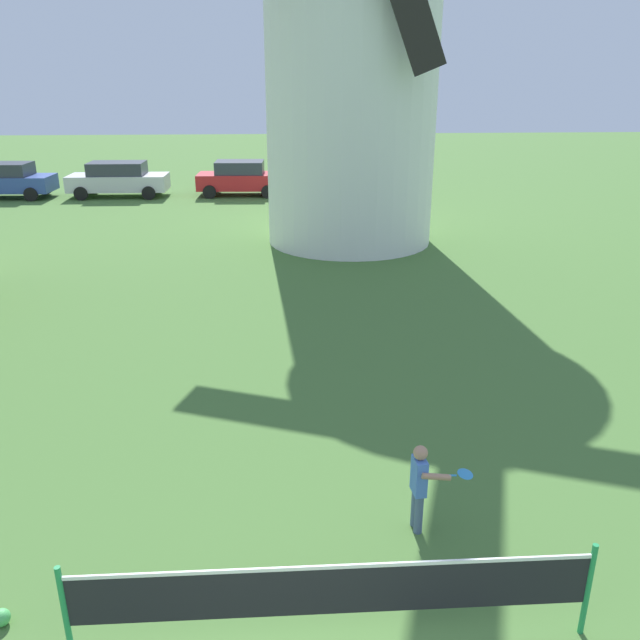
{
  "coord_description": "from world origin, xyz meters",
  "views": [
    {
      "loc": [
        -0.06,
        -2.88,
        5.38
      ],
      "look_at": [
        0.35,
        4.1,
        2.73
      ],
      "focal_mm": 36.82,
      "sensor_mm": 36.0,
      "label": 1
    }
  ],
  "objects_px": {
    "tennis_net": "(332,590)",
    "player_far": "(421,483)",
    "windmill": "(353,11)",
    "parked_car_mustard": "(357,176)",
    "parked_car_red": "(240,178)",
    "parked_car_blue": "(5,180)",
    "stray_ball": "(1,618)",
    "parked_car_silver": "(118,179)"
  },
  "relations": [
    {
      "from": "parked_car_red",
      "to": "tennis_net",
      "type": "bearing_deg",
      "value": -84.97
    },
    {
      "from": "parked_car_blue",
      "to": "parked_car_mustard",
      "type": "bearing_deg",
      "value": 1.22
    },
    {
      "from": "windmill",
      "to": "parked_car_silver",
      "type": "bearing_deg",
      "value": 137.11
    },
    {
      "from": "stray_ball",
      "to": "player_far",
      "type": "bearing_deg",
      "value": 15.28
    },
    {
      "from": "player_far",
      "to": "stray_ball",
      "type": "bearing_deg",
      "value": -164.72
    },
    {
      "from": "stray_ball",
      "to": "parked_car_silver",
      "type": "distance_m",
      "value": 25.66
    },
    {
      "from": "tennis_net",
      "to": "parked_car_red",
      "type": "relative_size",
      "value": 1.31
    },
    {
      "from": "parked_car_red",
      "to": "stray_ball",
      "type": "bearing_deg",
      "value": -92.56
    },
    {
      "from": "windmill",
      "to": "tennis_net",
      "type": "xyz_separation_m",
      "value": [
        -1.87,
        -16.75,
        -6.41
      ]
    },
    {
      "from": "player_far",
      "to": "parked_car_red",
      "type": "distance_m",
      "value": 24.31
    },
    {
      "from": "stray_ball",
      "to": "parked_car_mustard",
      "type": "xyz_separation_m",
      "value": [
        6.59,
        25.62,
        0.72
      ]
    },
    {
      "from": "windmill",
      "to": "tennis_net",
      "type": "distance_m",
      "value": 18.03
    },
    {
      "from": "tennis_net",
      "to": "player_far",
      "type": "xyz_separation_m",
      "value": [
        1.22,
        1.72,
        -0.01
      ]
    },
    {
      "from": "parked_car_red",
      "to": "parked_car_mustard",
      "type": "bearing_deg",
      "value": 3.2
    },
    {
      "from": "parked_car_blue",
      "to": "parked_car_mustard",
      "type": "height_order",
      "value": "same"
    },
    {
      "from": "player_far",
      "to": "parked_car_mustard",
      "type": "height_order",
      "value": "parked_car_mustard"
    },
    {
      "from": "windmill",
      "to": "parked_car_red",
      "type": "bearing_deg",
      "value": 114.65
    },
    {
      "from": "windmill",
      "to": "stray_ball",
      "type": "distance_m",
      "value": 18.5
    },
    {
      "from": "tennis_net",
      "to": "player_far",
      "type": "height_order",
      "value": "player_far"
    },
    {
      "from": "player_far",
      "to": "parked_car_red",
      "type": "height_order",
      "value": "parked_car_red"
    },
    {
      "from": "player_far",
      "to": "parked_car_blue",
      "type": "distance_m",
      "value": 27.84
    },
    {
      "from": "parked_car_silver",
      "to": "parked_car_red",
      "type": "relative_size",
      "value": 1.12
    },
    {
      "from": "stray_ball",
      "to": "parked_car_red",
      "type": "height_order",
      "value": "parked_car_red"
    },
    {
      "from": "player_far",
      "to": "parked_car_mustard",
      "type": "distance_m",
      "value": 24.44
    },
    {
      "from": "parked_car_blue",
      "to": "parked_car_silver",
      "type": "xyz_separation_m",
      "value": [
        5.05,
        -0.01,
        0.0
      ]
    },
    {
      "from": "windmill",
      "to": "parked_car_red",
      "type": "xyz_separation_m",
      "value": [
        -4.14,
        9.03,
        -6.29
      ]
    },
    {
      "from": "stray_ball",
      "to": "parked_car_blue",
      "type": "xyz_separation_m",
      "value": [
        -9.45,
        25.28,
        0.72
      ]
    },
    {
      "from": "stray_ball",
      "to": "parked_car_red",
      "type": "relative_size",
      "value": 0.05
    },
    {
      "from": "windmill",
      "to": "parked_car_mustard",
      "type": "height_order",
      "value": "windmill"
    },
    {
      "from": "tennis_net",
      "to": "parked_car_blue",
      "type": "relative_size",
      "value": 1.2
    },
    {
      "from": "parked_car_blue",
      "to": "parked_car_red",
      "type": "distance_m",
      "value": 10.58
    },
    {
      "from": "windmill",
      "to": "parked_car_silver",
      "type": "height_order",
      "value": "windmill"
    },
    {
      "from": "parked_car_silver",
      "to": "player_far",
      "type": "bearing_deg",
      "value": -69.42
    },
    {
      "from": "player_far",
      "to": "parked_car_red",
      "type": "relative_size",
      "value": 0.3
    },
    {
      "from": "parked_car_red",
      "to": "parked_car_mustard",
      "type": "relative_size",
      "value": 0.88
    },
    {
      "from": "player_far",
      "to": "parked_car_blue",
      "type": "xyz_separation_m",
      "value": [
        -14.07,
        24.02,
        0.13
      ]
    },
    {
      "from": "windmill",
      "to": "tennis_net",
      "type": "relative_size",
      "value": 2.84
    },
    {
      "from": "parked_car_blue",
      "to": "parked_car_red",
      "type": "xyz_separation_m",
      "value": [
        10.58,
        0.04,
        -0.0
      ]
    },
    {
      "from": "parked_car_silver",
      "to": "stray_ball",
      "type": "bearing_deg",
      "value": -80.13
    },
    {
      "from": "tennis_net",
      "to": "parked_car_mustard",
      "type": "bearing_deg",
      "value": 83.02
    },
    {
      "from": "parked_car_silver",
      "to": "parked_car_red",
      "type": "bearing_deg",
      "value": 0.44
    },
    {
      "from": "parked_car_mustard",
      "to": "stray_ball",
      "type": "bearing_deg",
      "value": -104.43
    }
  ]
}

